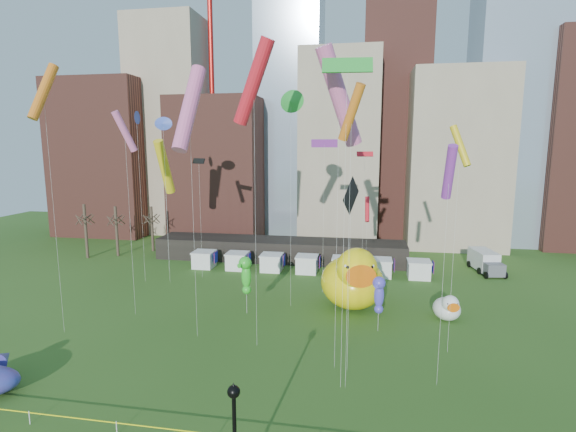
% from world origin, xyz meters
% --- Properties ---
extents(skyline, '(101.00, 23.00, 68.00)m').
position_xyz_m(skyline, '(2.25, 61.06, 21.44)').
color(skyline, brown).
rests_on(skyline, ground).
extents(pavilion, '(38.00, 6.00, 3.20)m').
position_xyz_m(pavilion, '(-4.00, 42.00, 1.60)').
color(pavilion, black).
rests_on(pavilion, ground).
extents(vendor_tents, '(33.24, 2.80, 2.40)m').
position_xyz_m(vendor_tents, '(1.02, 36.00, 1.11)').
color(vendor_tents, white).
rests_on(vendor_tents, ground).
extents(bare_trees, '(8.44, 6.44, 8.50)m').
position_xyz_m(bare_trees, '(-30.17, 40.54, 4.01)').
color(bare_trees, '#382B21').
rests_on(bare_trees, ground).
extents(big_duck, '(8.19, 9.93, 7.16)m').
position_xyz_m(big_duck, '(7.61, 23.42, 3.29)').
color(big_duck, yellow).
rests_on(big_duck, ground).
extents(small_duck, '(3.10, 3.88, 2.85)m').
position_xyz_m(small_duck, '(17.10, 21.87, 1.31)').
color(small_duck, white).
rests_on(small_duck, ground).
extents(seahorse_green, '(1.75, 1.96, 6.15)m').
position_xyz_m(seahorse_green, '(-3.33, 20.13, 4.49)').
color(seahorse_green, silver).
rests_on(seahorse_green, ground).
extents(seahorse_purple, '(1.52, 1.73, 5.39)m').
position_xyz_m(seahorse_purple, '(10.15, 17.98, 3.89)').
color(seahorse_purple, silver).
rests_on(seahorse_purple, ground).
extents(lamppost, '(0.64, 0.64, 6.13)m').
position_xyz_m(lamppost, '(2.48, -3.20, 3.74)').
color(lamppost, black).
rests_on(lamppost, footpath).
extents(box_truck, '(3.61, 7.10, 2.88)m').
position_xyz_m(box_truck, '(25.50, 40.71, 1.48)').
color(box_truck, silver).
rests_on(box_truck, ground).
extents(kite_0, '(2.01, 0.77, 16.74)m').
position_xyz_m(kite_0, '(8.51, 31.89, 16.20)').
color(kite_0, silver).
rests_on(kite_0, ground).
extents(kite_1, '(3.84, 3.81, 24.45)m').
position_xyz_m(kite_1, '(6.53, 10.42, 20.88)').
color(kite_1, silver).
rests_on(kite_1, ground).
extents(kite_2, '(2.12, 1.48, 15.83)m').
position_xyz_m(kite_2, '(-12.61, 31.66, 15.32)').
color(kite_2, silver).
rests_on(kite_2, ground).
extents(kite_3, '(2.01, 1.61, 23.05)m').
position_xyz_m(kite_3, '(0.89, 23.05, 21.86)').
color(kite_3, silver).
rests_on(kite_3, ground).
extents(kite_4, '(1.37, 4.47, 18.34)m').
position_xyz_m(kite_4, '(-18.28, 33.57, 14.55)').
color(kite_4, silver).
rests_on(kite_4, ground).
extents(kite_5, '(1.63, 0.35, 20.91)m').
position_xyz_m(kite_5, '(-15.88, 28.68, 20.00)').
color(kite_5, silver).
rests_on(kite_5, ground).
extents(kite_6, '(2.03, 2.00, 21.47)m').
position_xyz_m(kite_6, '(7.50, 7.74, 19.56)').
color(kite_6, silver).
rests_on(kite_6, ground).
extents(kite_7, '(3.01, 0.59, 18.15)m').
position_xyz_m(kite_7, '(3.92, 28.13, 17.57)').
color(kite_7, silver).
rests_on(kite_7, ground).
extents(kite_8, '(4.13, 2.66, 25.86)m').
position_xyz_m(kite_8, '(-0.47, 13.11, 22.45)').
color(kite_8, silver).
rests_on(kite_8, ground).
extents(kite_9, '(2.25, 4.60, 24.32)m').
position_xyz_m(kite_9, '(-6.37, 14.03, 20.55)').
color(kite_9, silver).
rests_on(kite_9, ground).
extents(kite_10, '(1.10, 2.64, 15.22)m').
position_xyz_m(kite_10, '(7.53, 10.18, 13.60)').
color(kite_10, silver).
rests_on(kite_10, ground).
extents(kite_11, '(3.30, 0.77, 23.07)m').
position_xyz_m(kite_11, '(7.16, 7.67, 22.41)').
color(kite_11, silver).
rests_on(kite_11, ground).
extents(kite_12, '(1.83, 1.76, 19.09)m').
position_xyz_m(kite_12, '(15.87, 14.68, 17.38)').
color(kite_12, silver).
rests_on(kite_12, ground).
extents(kite_13, '(0.53, 1.60, 21.61)m').
position_xyz_m(kite_13, '(-19.11, 28.29, 20.71)').
color(kite_13, silver).
rests_on(kite_13, ground).
extents(kite_14, '(2.14, 3.02, 24.55)m').
position_xyz_m(kite_14, '(-19.13, 12.70, 22.02)').
color(kite_14, silver).
rests_on(kite_14, ground).
extents(kite_15, '(0.69, 2.28, 17.57)m').
position_xyz_m(kite_15, '(14.14, 9.20, 15.61)').
color(kite_15, silver).
rests_on(kite_15, ground).
extents(kite_16, '(0.64, 1.91, 11.05)m').
position_xyz_m(kite_16, '(9.00, 33.57, 9.44)').
color(kite_16, silver).
rests_on(kite_16, ground).
extents(kite_17, '(1.98, 2.32, 20.83)m').
position_xyz_m(kite_17, '(-14.77, 17.98, 18.78)').
color(kite_17, silver).
rests_on(kite_17, ground).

